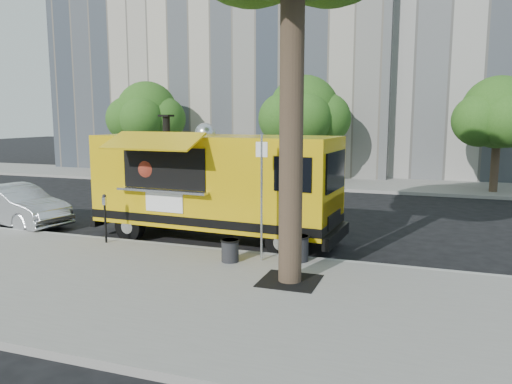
{
  "coord_description": "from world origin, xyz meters",
  "views": [
    {
      "loc": [
        5.27,
        -12.48,
        3.56
      ],
      "look_at": [
        0.86,
        0.0,
        1.55
      ],
      "focal_mm": 35.0,
      "sensor_mm": 36.0,
      "label": 1
    }
  ],
  "objects_px": {
    "food_truck": "(214,183)",
    "far_tree_c": "(499,113)",
    "far_tree_b": "(304,111)",
    "parking_meter": "(105,213)",
    "sedan": "(15,206)",
    "sign_post": "(262,190)",
    "trash_bin_left": "(299,247)",
    "far_tree_a": "(147,112)",
    "trash_bin_right": "(230,250)"
  },
  "relations": [
    {
      "from": "food_truck",
      "to": "far_tree_c",
      "type": "bearing_deg",
      "value": 58.08
    },
    {
      "from": "far_tree_b",
      "to": "parking_meter",
      "type": "height_order",
      "value": "far_tree_b"
    },
    {
      "from": "far_tree_c",
      "to": "parking_meter",
      "type": "xyz_separation_m",
      "value": [
        -11.0,
        -13.75,
        -2.74
      ]
    },
    {
      "from": "food_truck",
      "to": "sedan",
      "type": "distance_m",
      "value": 7.03
    },
    {
      "from": "far_tree_c",
      "to": "sign_post",
      "type": "bearing_deg",
      "value": -114.81
    },
    {
      "from": "far_tree_c",
      "to": "trash_bin_left",
      "type": "bearing_deg",
      "value": -112.25
    },
    {
      "from": "far_tree_c",
      "to": "sedan",
      "type": "distance_m",
      "value": 20.06
    },
    {
      "from": "far_tree_a",
      "to": "food_truck",
      "type": "bearing_deg",
      "value": -51.58
    },
    {
      "from": "far_tree_c",
      "to": "parking_meter",
      "type": "height_order",
      "value": "far_tree_c"
    },
    {
      "from": "far_tree_a",
      "to": "far_tree_c",
      "type": "height_order",
      "value": "far_tree_a"
    },
    {
      "from": "parking_meter",
      "to": "sedan",
      "type": "xyz_separation_m",
      "value": [
        -4.48,
        1.35,
        -0.31
      ]
    },
    {
      "from": "far_tree_a",
      "to": "trash_bin_right",
      "type": "height_order",
      "value": "far_tree_a"
    },
    {
      "from": "far_tree_b",
      "to": "far_tree_c",
      "type": "bearing_deg",
      "value": -1.91
    },
    {
      "from": "far_tree_a",
      "to": "trash_bin_left",
      "type": "bearing_deg",
      "value": -47.65
    },
    {
      "from": "far_tree_a",
      "to": "food_truck",
      "type": "xyz_separation_m",
      "value": [
        9.47,
        -11.94,
        -2.09
      ]
    },
    {
      "from": "trash_bin_right",
      "to": "far_tree_c",
      "type": "bearing_deg",
      "value": 63.54
    },
    {
      "from": "sedan",
      "to": "far_tree_b",
      "type": "bearing_deg",
      "value": -15.42
    },
    {
      "from": "food_truck",
      "to": "sedan",
      "type": "bearing_deg",
      "value": -173.59
    },
    {
      "from": "sign_post",
      "to": "sedan",
      "type": "distance_m",
      "value": 9.23
    },
    {
      "from": "far_tree_c",
      "to": "sign_post",
      "type": "height_order",
      "value": "far_tree_c"
    },
    {
      "from": "far_tree_a",
      "to": "trash_bin_right",
      "type": "bearing_deg",
      "value": -52.53
    },
    {
      "from": "far_tree_b",
      "to": "trash_bin_left",
      "type": "distance_m",
      "value": 14.79
    },
    {
      "from": "far_tree_a",
      "to": "sedan",
      "type": "xyz_separation_m",
      "value": [
        2.52,
        -12.3,
        -3.1
      ]
    },
    {
      "from": "far_tree_b",
      "to": "trash_bin_right",
      "type": "relative_size",
      "value": 10.29
    },
    {
      "from": "sign_post",
      "to": "trash_bin_right",
      "type": "height_order",
      "value": "sign_post"
    },
    {
      "from": "sign_post",
      "to": "parking_meter",
      "type": "bearing_deg",
      "value": 177.48
    },
    {
      "from": "sign_post",
      "to": "food_truck",
      "type": "bearing_deg",
      "value": 137.43
    },
    {
      "from": "sign_post",
      "to": "food_truck",
      "type": "distance_m",
      "value": 2.83
    },
    {
      "from": "trash_bin_right",
      "to": "sedan",
      "type": "bearing_deg",
      "value": 167.21
    },
    {
      "from": "sedan",
      "to": "food_truck",
      "type": "bearing_deg",
      "value": -75.4
    },
    {
      "from": "far_tree_c",
      "to": "trash_bin_right",
      "type": "distance_m",
      "value": 16.3
    },
    {
      "from": "far_tree_a",
      "to": "trash_bin_left",
      "type": "height_order",
      "value": "far_tree_a"
    },
    {
      "from": "sign_post",
      "to": "trash_bin_right",
      "type": "distance_m",
      "value": 1.6
    },
    {
      "from": "sign_post",
      "to": "parking_meter",
      "type": "height_order",
      "value": "sign_post"
    },
    {
      "from": "sign_post",
      "to": "sedan",
      "type": "bearing_deg",
      "value": 170.26
    },
    {
      "from": "far_tree_a",
      "to": "trash_bin_left",
      "type": "xyz_separation_m",
      "value": [
        12.4,
        -13.6,
        -3.3
      ]
    },
    {
      "from": "trash_bin_left",
      "to": "far_tree_c",
      "type": "bearing_deg",
      "value": 67.75
    },
    {
      "from": "far_tree_c",
      "to": "parking_meter",
      "type": "distance_m",
      "value": 17.82
    },
    {
      "from": "far_tree_b",
      "to": "trash_bin_right",
      "type": "xyz_separation_m",
      "value": [
        1.88,
        -14.6,
        -3.4
      ]
    },
    {
      "from": "far_tree_c",
      "to": "sign_post",
      "type": "distance_m",
      "value": 15.48
    },
    {
      "from": "far_tree_c",
      "to": "sedan",
      "type": "relative_size",
      "value": 1.27
    },
    {
      "from": "sign_post",
      "to": "far_tree_c",
      "type": "bearing_deg",
      "value": 65.19
    },
    {
      "from": "sedan",
      "to": "trash_bin_left",
      "type": "height_order",
      "value": "sedan"
    },
    {
      "from": "parking_meter",
      "to": "trash_bin_left",
      "type": "relative_size",
      "value": 2.18
    },
    {
      "from": "parking_meter",
      "to": "sedan",
      "type": "height_order",
      "value": "parking_meter"
    },
    {
      "from": "far_tree_a",
      "to": "sedan",
      "type": "bearing_deg",
      "value": -78.41
    },
    {
      "from": "far_tree_b",
      "to": "trash_bin_right",
      "type": "bearing_deg",
      "value": -82.65
    },
    {
      "from": "far_tree_c",
      "to": "trash_bin_right",
      "type": "xyz_separation_m",
      "value": [
        -7.12,
        -14.3,
        -3.28
      ]
    },
    {
      "from": "sign_post",
      "to": "trash_bin_left",
      "type": "distance_m",
      "value": 1.63
    },
    {
      "from": "far_tree_b",
      "to": "sign_post",
      "type": "xyz_separation_m",
      "value": [
        2.55,
        -14.25,
        -1.98
      ]
    }
  ]
}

